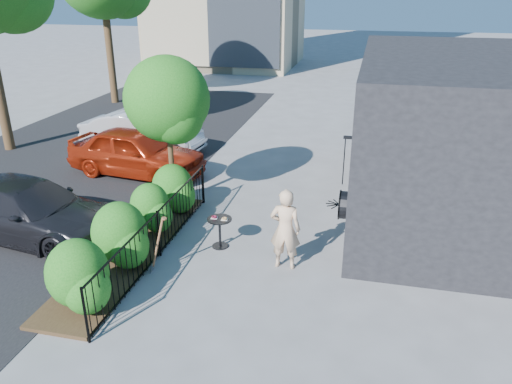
% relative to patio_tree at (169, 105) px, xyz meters
% --- Properties ---
extents(ground, '(120.00, 120.00, 0.00)m').
position_rel_patio_tree_xyz_m(ground, '(2.24, -2.76, -2.76)').
color(ground, gray).
rests_on(ground, ground).
extents(shop_building, '(6.22, 9.00, 4.00)m').
position_rel_patio_tree_xyz_m(shop_building, '(7.73, 1.74, -0.76)').
color(shop_building, black).
rests_on(shop_building, ground).
extents(fence, '(0.05, 6.05, 1.10)m').
position_rel_patio_tree_xyz_m(fence, '(0.74, -2.76, -2.20)').
color(fence, black).
rests_on(fence, ground).
extents(planting_bed, '(1.30, 6.00, 0.08)m').
position_rel_patio_tree_xyz_m(planting_bed, '(0.04, -2.76, -2.72)').
color(planting_bed, '#382616').
rests_on(planting_bed, ground).
extents(shrubs, '(1.10, 5.60, 1.24)m').
position_rel_patio_tree_xyz_m(shrubs, '(0.14, -2.66, -2.06)').
color(shrubs, '#196316').
rests_on(shrubs, ground).
extents(patio_tree, '(2.20, 2.20, 3.94)m').
position_rel_patio_tree_xyz_m(patio_tree, '(0.00, 0.00, 0.00)').
color(patio_tree, '#3F2B19').
rests_on(patio_tree, ground).
extents(street, '(9.00, 30.00, 0.01)m').
position_rel_patio_tree_xyz_m(street, '(-4.76, 0.24, -2.76)').
color(street, black).
rests_on(street, ground).
extents(cafe_table, '(0.57, 0.57, 0.76)m').
position_rel_patio_tree_xyz_m(cafe_table, '(1.91, -2.05, -2.27)').
color(cafe_table, black).
rests_on(cafe_table, ground).
extents(woman, '(0.65, 0.43, 1.78)m').
position_rel_patio_tree_xyz_m(woman, '(3.51, -2.57, -1.87)').
color(woman, beige).
rests_on(woman, ground).
extents(shovel, '(0.45, 0.17, 1.34)m').
position_rel_patio_tree_xyz_m(shovel, '(0.98, -3.42, -2.18)').
color(shovel, brown).
rests_on(shovel, ground).
extents(car_red, '(4.57, 2.33, 1.49)m').
position_rel_patio_tree_xyz_m(car_red, '(-2.02, 1.89, -2.02)').
color(car_red, '#A4250D').
rests_on(car_red, ground).
extents(car_silver, '(4.49, 1.91, 1.44)m').
position_rel_patio_tree_xyz_m(car_silver, '(-2.84, 4.08, -2.04)').
color(car_silver, silver).
rests_on(car_silver, ground).
extents(car_darkgrey, '(4.96, 2.54, 1.38)m').
position_rel_patio_tree_xyz_m(car_darkgrey, '(-2.63, -2.59, -2.08)').
color(car_darkgrey, black).
rests_on(car_darkgrey, ground).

